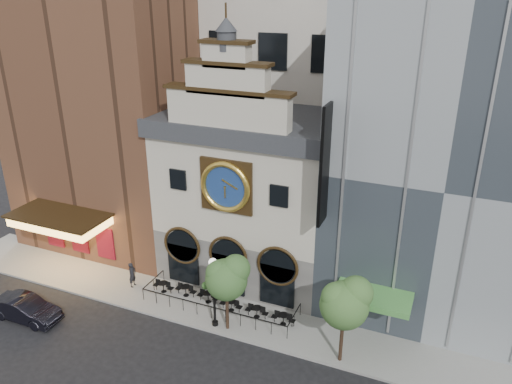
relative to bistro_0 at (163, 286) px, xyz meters
The scene contains 17 objects.
ground 5.27m from the bistro_0, 29.59° to the right, with size 120.00×120.00×0.00m, color black.
sidewalk 4.58m from the bistro_0, ahead, with size 44.00×5.00×0.15m, color gray.
clock_building 9.22m from the bistro_0, 49.05° to the left, with size 12.60×8.78×18.65m.
theater_building 16.42m from the bistro_0, 138.89° to the left, with size 14.00×15.60×25.00m.
retail_building 21.29m from the bistro_0, 22.89° to the left, with size 14.00×14.40×20.00m.
cafe_railing 4.55m from the bistro_0, ahead, with size 10.60×2.60×0.90m, color black, non-canonical shape.
bistro_0 is the anchor object (origin of this frame).
bistro_1 1.72m from the bistro_0, ahead, with size 1.58×0.68×0.90m.
bistro_2 3.53m from the bistro_0, ahead, with size 1.58×0.68×0.90m.
bistro_3 5.40m from the bistro_0, ahead, with size 1.58×0.68×0.90m.
bistro_4 7.28m from the bistro_0, ahead, with size 1.58×0.68×0.90m.
bistro_5 9.15m from the bistro_0, ahead, with size 1.58×0.68×0.90m.
car_left 9.04m from the bistro_0, 138.32° to the right, with size 1.70×4.87×1.60m, color black.
pedestrian 2.51m from the bistro_0, behind, with size 0.69×0.46×1.90m, color black.
lamppost 6.03m from the bistro_0, 20.49° to the right, with size 1.56×0.69×4.93m.
tree_left 7.16m from the bistro_0, 17.07° to the right, with size 2.73×2.63×5.25m.
tree_right 13.99m from the bistro_0, ahead, with size 2.89×2.78×5.56m.
Camera 1 is at (13.22, -22.63, 20.60)m, focal length 35.00 mm.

